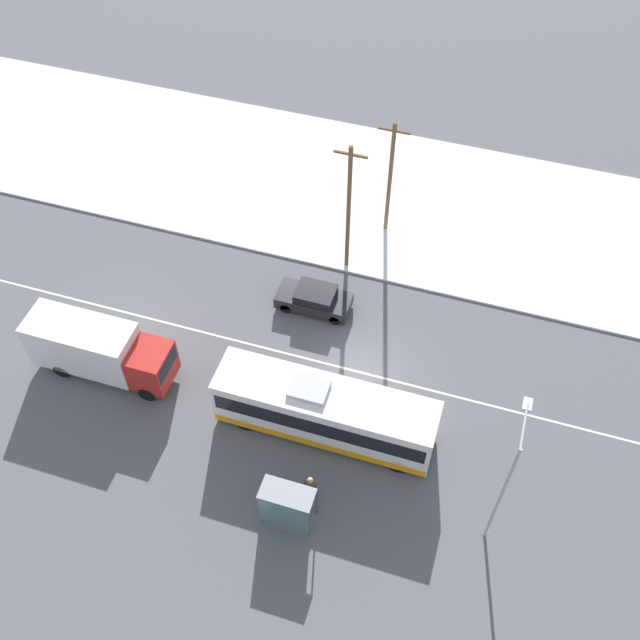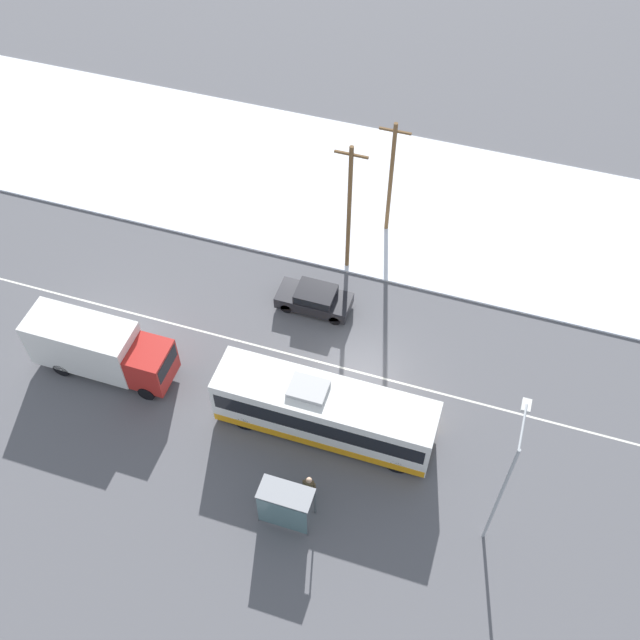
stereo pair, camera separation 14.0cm
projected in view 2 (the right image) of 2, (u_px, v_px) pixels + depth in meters
The scene contains 11 objects.
ground_plane at pixel (361, 373), 39.24m from camera, with size 120.00×120.00×0.00m, color #56565B.
snow_lot at pixel (419, 206), 47.19m from camera, with size 80.00×13.56×0.12m.
lane_marking_center at pixel (361, 373), 39.23m from camera, with size 60.00×0.12×0.00m.
city_bus at pixel (324, 411), 35.86m from camera, with size 10.72×2.57×3.32m.
box_truck at pixel (98, 347), 38.03m from camera, with size 7.49×2.30×3.28m.
sedan_car at pixel (315, 298), 41.44m from camera, with size 4.12×1.80×1.42m.
pedestrian_at_stop at pixel (309, 486), 34.02m from camera, with size 0.63×0.28×1.74m.
bus_shelter at pixel (284, 506), 32.76m from camera, with size 2.42×1.20×2.40m.
streetlamp at pixel (506, 476), 30.09m from camera, with size 0.36×2.54×7.85m.
utility_pole_roadside at pixel (349, 209), 40.50m from camera, with size 1.80×0.24×8.71m.
utility_pole_snowlot at pixel (391, 177), 42.79m from camera, with size 1.80×0.24×7.82m.
Camera 2 is at (4.78, -22.04, 32.30)m, focal length 42.00 mm.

